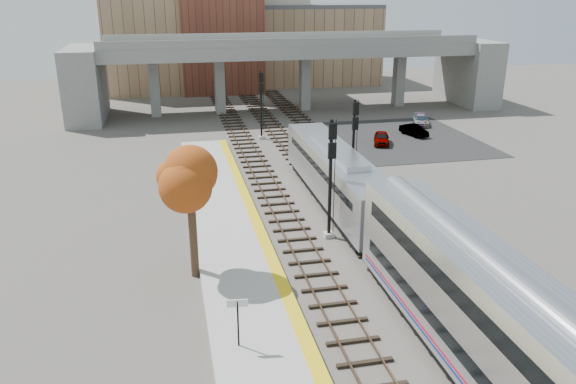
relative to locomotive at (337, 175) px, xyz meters
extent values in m
plane|color=#47423D|center=(-1.00, -10.92, -2.28)|extent=(160.00, 160.00, 0.00)
cube|color=#9E9E99|center=(-8.25, -10.92, -2.10)|extent=(4.50, 60.00, 0.35)
cube|color=yellow|center=(-6.35, -10.92, -1.92)|extent=(0.70, 60.00, 0.01)
cube|color=black|center=(-4.20, 1.58, -2.21)|extent=(2.50, 95.00, 0.14)
cube|color=brown|center=(-4.92, 1.58, -2.10)|extent=(0.07, 95.00, 0.14)
cube|color=brown|center=(-3.48, 1.58, -2.10)|extent=(0.07, 95.00, 0.14)
cube|color=black|center=(0.00, 1.58, -2.21)|extent=(2.50, 95.00, 0.14)
cube|color=brown|center=(-0.72, 1.58, -2.10)|extent=(0.07, 95.00, 0.14)
cube|color=brown|center=(0.72, 1.58, -2.10)|extent=(0.07, 95.00, 0.14)
cube|color=black|center=(4.00, 1.58, -2.21)|extent=(2.50, 95.00, 0.14)
cube|color=brown|center=(3.28, 1.58, -2.10)|extent=(0.07, 95.00, 0.14)
cube|color=brown|center=(4.72, 1.58, -2.10)|extent=(0.07, 95.00, 0.14)
cube|color=slate|center=(4.00, 34.08, 5.47)|extent=(46.00, 10.00, 1.50)
cube|color=slate|center=(4.00, 29.28, 6.72)|extent=(46.00, 0.20, 1.00)
cube|color=slate|center=(4.00, 38.88, 6.72)|extent=(46.00, 0.20, 1.00)
cube|color=slate|center=(-13.00, 34.08, 1.22)|extent=(1.20, 1.60, 7.00)
cube|color=slate|center=(-5.00, 34.08, 1.22)|extent=(1.20, 1.60, 7.00)
cube|color=slate|center=(6.00, 34.08, 1.22)|extent=(1.20, 1.60, 7.00)
cube|color=slate|center=(19.00, 34.08, 1.22)|extent=(1.20, 1.60, 7.00)
cube|color=slate|center=(-21.00, 34.08, 1.97)|extent=(4.00, 12.00, 8.50)
cube|color=slate|center=(29.00, 34.08, 1.97)|extent=(4.00, 12.00, 8.50)
cube|color=#A4805F|center=(-11.00, 54.08, 5.72)|extent=(18.00, 14.00, 16.00)
cube|color=beige|center=(3.00, 59.08, 4.72)|extent=(16.00, 16.00, 14.00)
cube|color=brown|center=(-3.00, 51.08, 7.72)|extent=(12.00, 10.00, 20.00)
cube|color=#A4805F|center=(13.00, 57.08, 3.72)|extent=(20.00, 14.00, 12.00)
cube|color=#4C4C4F|center=(13.00, 57.08, 10.02)|extent=(20.00, 14.00, 0.60)
cube|color=black|center=(13.00, 17.08, -2.26)|extent=(14.00, 18.00, 0.04)
cube|color=#A8AAB2|center=(0.00, -0.01, 0.07)|extent=(3.00, 19.00, 3.20)
cube|color=black|center=(0.00, 9.51, 0.67)|extent=(2.20, 0.06, 1.10)
cube|color=black|center=(0.00, -0.01, 0.67)|extent=(3.02, 16.15, 0.50)
cube|color=black|center=(0.00, -0.01, -1.78)|extent=(2.70, 17.10, 0.50)
cube|color=#A8AAB2|center=(0.00, -0.01, 1.87)|extent=(1.60, 9.50, 0.40)
cube|color=#A8AAB2|center=(0.00, -22.61, 0.67)|extent=(3.00, 25.00, 4.60)
cube|color=black|center=(0.00, -22.61, 1.87)|extent=(3.02, 23.00, 0.75)
cube|color=black|center=(0.00, -22.61, -0.23)|extent=(3.02, 23.00, 0.65)
cube|color=#9E9E99|center=(-2.10, -5.43, -2.13)|extent=(0.60, 0.60, 0.30)
cylinder|color=black|center=(-2.10, -5.43, 1.54)|extent=(0.22, 0.22, 7.63)
cube|color=black|center=(-2.10, -5.68, 4.70)|extent=(0.49, 0.18, 0.98)
cube|color=black|center=(-2.10, -5.68, 3.50)|extent=(0.49, 0.18, 0.98)
cube|color=#9E9E99|center=(2.00, 2.38, -2.13)|extent=(0.60, 0.60, 0.30)
cylinder|color=black|center=(2.00, 2.38, 1.34)|extent=(0.21, 0.21, 7.23)
cube|color=black|center=(2.00, 2.13, 4.34)|extent=(0.47, 0.18, 0.93)
cube|color=black|center=(2.00, 2.13, 3.20)|extent=(0.47, 0.18, 0.93)
cube|color=#9E9E99|center=(-2.10, 20.10, -2.13)|extent=(0.60, 0.60, 0.30)
cylinder|color=black|center=(-2.10, 20.10, 1.27)|extent=(0.20, 0.20, 7.09)
cube|color=black|center=(-2.10, 19.85, 4.20)|extent=(0.46, 0.18, 0.91)
cube|color=black|center=(-2.10, 19.85, 3.09)|extent=(0.46, 0.18, 0.91)
cylinder|color=black|center=(-9.29, -16.26, -0.83)|extent=(0.08, 0.08, 2.20)
cube|color=white|center=(-9.29, -16.26, 0.17)|extent=(0.90, 0.15, 0.35)
cylinder|color=#382619|center=(-10.73, -8.81, 0.14)|extent=(0.44, 0.44, 4.83)
ellipsoid|color=#AB4D16|center=(-10.73, -8.81, 2.89)|extent=(3.60, 3.60, 3.45)
imported|color=#99999E|center=(9.44, 15.24, -1.60)|extent=(2.67, 4.02, 1.27)
imported|color=#99999E|center=(14.12, 17.82, -1.64)|extent=(2.21, 3.81, 1.19)
imported|color=#99999E|center=(16.99, 22.30, -1.66)|extent=(2.85, 4.26, 1.15)
camera|label=1|loc=(-11.56, -36.87, 12.65)|focal=35.00mm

